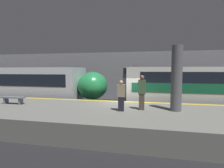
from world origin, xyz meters
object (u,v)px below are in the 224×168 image
(support_pillar_near, at_px, (177,78))
(train_modern, at_px, (14,84))
(person_waiting, at_px, (142,91))
(platform_bench, at_px, (13,98))
(person_walking, at_px, (121,95))

(support_pillar_near, xyz_separation_m, train_modern, (-13.38, 4.32, -0.89))
(person_waiting, bearing_deg, train_modern, 159.11)
(support_pillar_near, distance_m, person_waiting, 1.85)
(support_pillar_near, relative_size, person_waiting, 1.82)
(train_modern, bearing_deg, platform_bench, -49.15)
(support_pillar_near, height_order, platform_bench, support_pillar_near)
(person_waiting, relative_size, platform_bench, 1.21)
(person_walking, bearing_deg, train_modern, 155.07)
(person_walking, bearing_deg, platform_bench, 176.14)
(person_waiting, height_order, platform_bench, person_waiting)
(person_walking, height_order, platform_bench, person_walking)
(train_modern, height_order, person_walking, train_modern)
(person_walking, bearing_deg, person_waiting, 26.46)
(platform_bench, bearing_deg, train_modern, 130.85)
(support_pillar_near, height_order, person_waiting, support_pillar_near)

